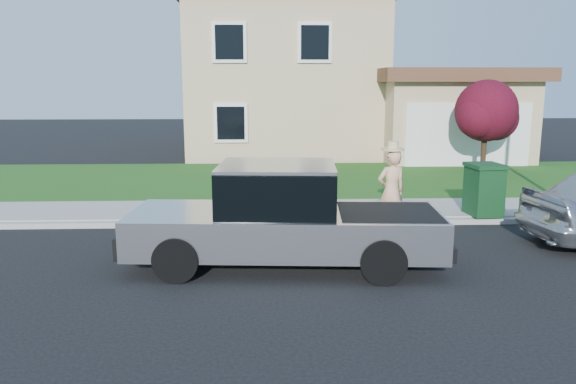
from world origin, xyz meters
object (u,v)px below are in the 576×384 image
at_px(ornamental_tree, 487,114).
at_px(trash_bin, 484,189).
at_px(woman, 391,189).
at_px(pickup_truck, 284,219).

bearing_deg(ornamental_tree, trash_bin, -111.32).
relative_size(woman, ornamental_tree, 0.62).
height_order(woman, ornamental_tree, ornamental_tree).
height_order(pickup_truck, ornamental_tree, ornamental_tree).
bearing_deg(pickup_truck, ornamental_tree, 56.61).
distance_m(ornamental_tree, trash_bin, 6.85).
bearing_deg(trash_bin, ornamental_tree, 62.09).
bearing_deg(trash_bin, pickup_truck, -153.64).
distance_m(woman, trash_bin, 2.48).
height_order(pickup_truck, woman, woman).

